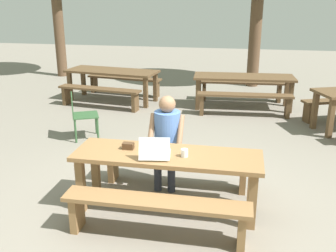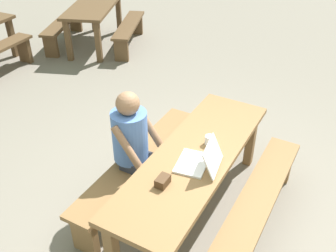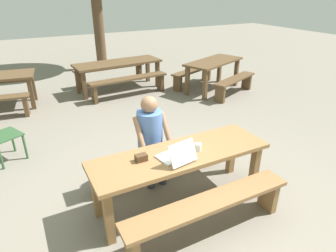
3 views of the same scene
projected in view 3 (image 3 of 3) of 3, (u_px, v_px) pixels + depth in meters
name	position (u px, v px, depth m)	size (l,w,h in m)	color
ground_plane	(180.00, 201.00, 3.76)	(30.00, 30.00, 0.00)	gray
picnic_table_front	(181.00, 160.00, 3.50)	(2.17, 0.67, 0.71)	olive
bench_near	(209.00, 208.00, 3.13)	(1.96, 0.30, 0.45)	olive
bench_far	(158.00, 156.00, 4.11)	(1.96, 0.30, 0.45)	olive
laptop	(177.00, 155.00, 3.29)	(0.39, 0.41, 0.25)	white
small_pouch	(141.00, 158.00, 3.28)	(0.13, 0.09, 0.08)	#4C331E
coffee_mug	(198.00, 147.00, 3.49)	(0.08, 0.08, 0.09)	white
person_seated	(151.00, 133.00, 3.86)	(0.44, 0.42, 1.24)	#333847
picnic_table_mid	(214.00, 66.00, 7.52)	(1.84, 1.30, 0.78)	brown
bench_mid_south	(235.00, 83.00, 7.28)	(1.53, 0.84, 0.44)	brown
bench_mid_north	(193.00, 74.00, 8.03)	(1.53, 0.84, 0.44)	brown
picnic_table_rear	(118.00, 66.00, 7.56)	(2.24, 0.90, 0.73)	brown
bench_rear_south	(129.00, 82.00, 7.19)	(1.99, 0.42, 0.48)	brown
bench_rear_north	(110.00, 71.00, 8.16)	(1.99, 0.42, 0.48)	brown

